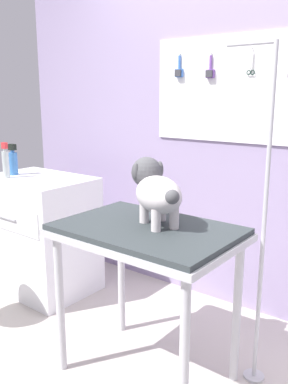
# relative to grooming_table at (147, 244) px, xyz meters

# --- Properties ---
(rear_wall_panel) EXTENTS (4.00, 0.11, 2.30)m
(rear_wall_panel) POSITION_rel_grooming_table_xyz_m (-0.03, 1.02, 0.42)
(rear_wall_panel) COLOR #9081A5
(rear_wall_panel) RESTS_ON ground
(grooming_table) EXTENTS (0.90, 0.61, 0.83)m
(grooming_table) POSITION_rel_grooming_table_xyz_m (0.00, 0.00, 0.00)
(grooming_table) COLOR #B7B7BC
(grooming_table) RESTS_ON ground
(grooming_arm) EXTENTS (0.30, 0.11, 1.70)m
(grooming_arm) POSITION_rel_grooming_table_xyz_m (0.46, 0.33, 0.06)
(grooming_arm) COLOR #B7B7BC
(grooming_arm) RESTS_ON ground
(dog) EXTENTS (0.43, 0.34, 0.32)m
(dog) POSITION_rel_grooming_table_xyz_m (-0.01, 0.07, 0.27)
(dog) COLOR silver
(dog) RESTS_ON grooming_table
(counter_left) EXTENTS (0.80, 0.58, 0.87)m
(counter_left) POSITION_rel_grooming_table_xyz_m (-1.28, 0.34, -0.30)
(counter_left) COLOR white
(counter_left) RESTS_ON ground
(detangler_spray) EXTENTS (0.05, 0.05, 0.26)m
(detangler_spray) POSITION_rel_grooming_table_xyz_m (-1.44, 0.19, 0.25)
(detangler_spray) COLOR #AAB5B3
(detangler_spray) RESTS_ON counter_left
(spray_bottle_tall) EXTENTS (0.07, 0.07, 0.23)m
(spray_bottle_tall) POSITION_rel_grooming_table_xyz_m (-1.51, 0.29, 0.24)
(spray_bottle_tall) COLOR #3870B2
(spray_bottle_tall) RESTS_ON counter_left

